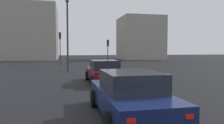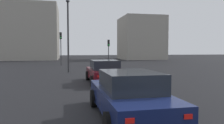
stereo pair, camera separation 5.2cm
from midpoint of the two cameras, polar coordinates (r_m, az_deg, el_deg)
car_maroon_lead at (r=14.13m, az=-1.97°, el=-2.57°), size 4.44×2.15×1.48m
car_navy_second at (r=6.96m, az=4.67°, el=-8.64°), size 4.77×2.12×1.48m
traffic_light_near_left at (r=30.29m, az=-13.29°, el=5.19°), size 0.32×0.30×4.50m
traffic_light_near_right at (r=30.26m, az=-0.85°, el=4.02°), size 0.32×0.29×3.53m
street_lamp_kerbside at (r=20.95m, az=-11.43°, el=8.38°), size 0.56×0.36×6.81m
building_facade_left at (r=49.69m, az=7.60°, el=6.18°), size 9.53×8.86×9.40m
building_facade_center at (r=50.77m, az=-20.45°, el=7.18°), size 12.11×11.43×11.59m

